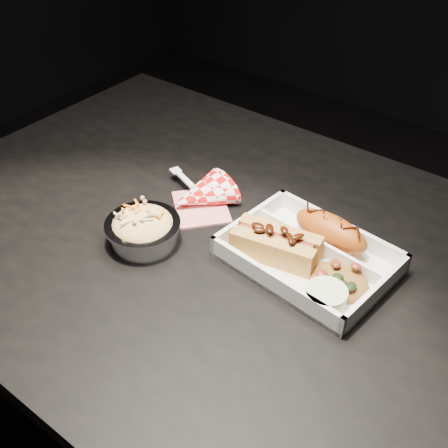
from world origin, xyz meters
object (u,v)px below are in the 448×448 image
(fried_pastry, at_px, (331,231))
(hotdog, at_px, (276,243))
(food_tray, at_px, (308,259))
(foil_coleslaw_cup, at_px, (143,228))
(dining_table, at_px, (234,282))
(napkin_fork, at_px, (200,196))

(fried_pastry, distance_m, hotdog, 0.09)
(food_tray, height_order, hotdog, hotdog)
(fried_pastry, relative_size, foil_coleslaw_cup, 1.08)
(food_tray, xyz_separation_m, fried_pastry, (0.01, 0.05, 0.02))
(fried_pastry, height_order, foil_coleslaw_cup, foil_coleslaw_cup)
(foil_coleslaw_cup, bearing_deg, food_tray, 26.54)
(dining_table, relative_size, napkin_fork, 6.77)
(foil_coleslaw_cup, bearing_deg, dining_table, 37.14)
(fried_pastry, xyz_separation_m, hotdog, (-0.05, -0.08, -0.00))
(dining_table, height_order, foil_coleslaw_cup, foil_coleslaw_cup)
(hotdog, xyz_separation_m, foil_coleslaw_cup, (-0.19, -0.10, -0.00))
(hotdog, relative_size, napkin_fork, 0.81)
(food_tray, height_order, napkin_fork, napkin_fork)
(food_tray, xyz_separation_m, foil_coleslaw_cup, (-0.24, -0.12, 0.02))
(dining_table, height_order, napkin_fork, napkin_fork)
(dining_table, distance_m, napkin_fork, 0.17)
(fried_pastry, height_order, napkin_fork, napkin_fork)
(food_tray, distance_m, hotdog, 0.06)
(dining_table, distance_m, fried_pastry, 0.20)
(hotdog, bearing_deg, napkin_fork, 156.34)
(dining_table, xyz_separation_m, food_tray, (0.12, 0.03, 0.10))
(napkin_fork, bearing_deg, food_tray, 14.84)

